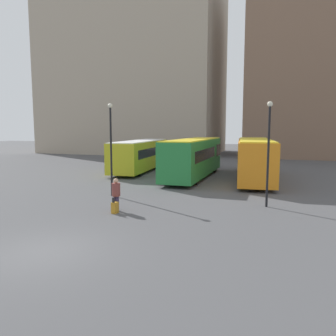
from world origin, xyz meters
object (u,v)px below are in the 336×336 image
Objects in this scene: bus_1 at (194,157)px; lamp_post_1 at (111,142)px; bus_2 at (255,158)px; bus_0 at (141,154)px; traveler at (116,192)px; lamp_post_0 at (269,145)px; suitcase at (115,208)px.

lamp_post_1 reaches higher than bus_1.
bus_1 is 0.97× the size of bus_2.
traveler is (5.16, -14.94, -0.64)m from bus_0.
lamp_post_0 is (12.28, -11.63, 1.63)m from bus_0.
traveler is at bearing -166.35° from bus_0.
lamp_post_0 reaches higher than bus_1.
bus_1 is 9.71m from lamp_post_1.
bus_1 reaches higher than bus_0.
suitcase is (-5.60, -13.24, -1.49)m from bus_2.
lamp_post_0 is at bearing -138.85° from bus_0.
bus_0 is at bearing 27.96° from suitcase.
suitcase is at bearing 176.54° from bus_1.
bus_0 is at bearing 136.55° from lamp_post_0.
lamp_post_1 reaches higher than traveler.
traveler is at bearing -155.09° from lamp_post_0.
bus_2 is 9.66m from lamp_post_0.
traveler is (-0.86, -12.35, -0.79)m from bus_1.
suitcase is at bearing -59.58° from lamp_post_1.
bus_2 is at bearing -15.50° from traveler.
bus_0 is 2.03× the size of lamp_post_1.
bus_2 is at bearing 50.92° from lamp_post_1.
bus_0 is 15.82m from traveler.
lamp_post_1 reaches higher than bus_0.
lamp_post_0 is at bearing -52.47° from suitcase.
bus_2 reaches higher than suitcase.
bus_2 reaches higher than bus_1.
lamp_post_0 is at bearing -145.72° from bus_1.
bus_0 is at bearing 27.93° from traveler.
bus_2 is 15.14× the size of suitcase.
bus_1 is at bearing 5.83° from suitcase.
bus_1 is 2.12× the size of lamp_post_0.
bus_2 is at bearing -85.69° from bus_1.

